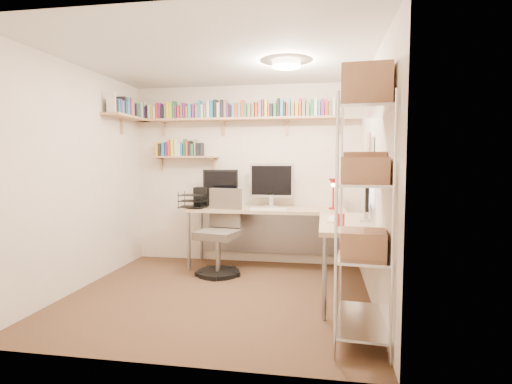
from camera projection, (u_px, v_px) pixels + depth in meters
ground at (219, 295)px, 4.30m from camera, size 3.20×3.20×0.00m
room_shell at (218, 151)px, 4.18m from camera, size 3.24×3.04×2.52m
wall_shelves at (214, 118)px, 5.49m from camera, size 3.12×1.09×0.80m
corner_desk at (275, 211)px, 5.06m from camera, size 2.50×2.07×1.41m
office_chair at (220, 238)px, 5.09m from camera, size 0.58×0.60×1.09m
wire_rack at (365, 171)px, 3.10m from camera, size 0.48×0.87×2.15m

